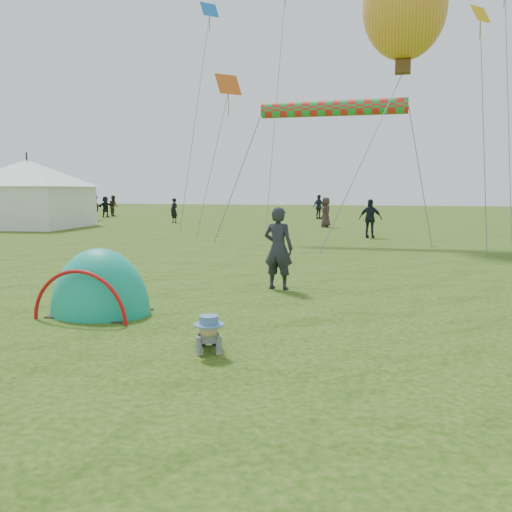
% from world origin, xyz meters
% --- Properties ---
extents(ground, '(140.00, 140.00, 0.00)m').
position_xyz_m(ground, '(0.00, 0.00, 0.00)').
color(ground, '#133C07').
extents(crawling_toddler, '(0.71, 0.84, 0.55)m').
position_xyz_m(crawling_toddler, '(-0.43, -0.24, 0.27)').
color(crawling_toddler, black).
rests_on(crawling_toddler, ground).
extents(popup_tent, '(1.81, 1.51, 2.29)m').
position_xyz_m(popup_tent, '(-3.02, 1.50, 0.00)').
color(popup_tent, teal).
rests_on(popup_tent, ground).
extents(standing_adult, '(0.71, 0.53, 1.78)m').
position_xyz_m(standing_adult, '(-0.56, 4.67, 0.89)').
color(standing_adult, '#24262E').
rests_on(standing_adult, ground).
extents(event_marquee, '(6.33, 6.33, 4.03)m').
position_xyz_m(event_marquee, '(-18.33, 20.56, 2.02)').
color(event_marquee, white).
rests_on(event_marquee, ground).
extents(crowd_person_2, '(0.95, 1.09, 1.76)m').
position_xyz_m(crowd_person_2, '(-3.94, 33.86, 0.88)').
color(crowd_person_2, '#26333E').
rests_on(crowd_person_2, ground).
extents(crowd_person_3, '(0.70, 1.18, 1.80)m').
position_xyz_m(crowd_person_3, '(-18.62, 28.00, 0.90)').
color(crowd_person_3, black).
rests_on(crowd_person_3, ground).
extents(crowd_person_5, '(1.13, 1.53, 1.60)m').
position_xyz_m(crowd_person_5, '(-20.16, 32.33, 0.80)').
color(crowd_person_5, black).
rests_on(crowd_person_5, ground).
extents(crowd_person_6, '(0.68, 0.57, 1.58)m').
position_xyz_m(crowd_person_6, '(-12.31, 27.07, 0.79)').
color(crowd_person_6, black).
rests_on(crowd_person_6, ground).
extents(crowd_person_8, '(1.05, 0.56, 1.71)m').
position_xyz_m(crowd_person_8, '(0.62, 18.38, 0.86)').
color(crowd_person_8, black).
rests_on(crowd_person_8, ground).
extents(crowd_person_13, '(1.02, 1.00, 1.66)m').
position_xyz_m(crowd_person_13, '(-20.29, 33.83, 0.83)').
color(crowd_person_13, '#372921').
rests_on(crowd_person_13, ground).
extents(crowd_person_16, '(0.82, 0.97, 1.69)m').
position_xyz_m(crowd_person_16, '(-2.23, 25.01, 0.85)').
color(crowd_person_16, '#392926').
rests_on(crowd_person_16, ground).
extents(balloon_kite, '(3.29, 3.29, 4.60)m').
position_xyz_m(balloon_kite, '(1.83, 16.77, 9.01)').
color(balloon_kite, yellow).
extents(rainbow_tube_kite, '(5.88, 0.64, 0.64)m').
position_xyz_m(rainbow_tube_kite, '(-0.85, 16.32, 5.40)').
color(rainbow_tube_kite, red).
extents(diamond_kite_2, '(0.91, 0.91, 0.74)m').
position_xyz_m(diamond_kite_2, '(4.85, 18.68, 9.30)').
color(diamond_kite_2, yellow).
extents(diamond_kite_4, '(1.07, 1.07, 0.87)m').
position_xyz_m(diamond_kite_4, '(-9.13, 25.20, 12.41)').
color(diamond_kite_4, blue).
extents(diamond_kite_6, '(1.36, 1.36, 1.11)m').
position_xyz_m(diamond_kite_6, '(-7.00, 21.89, 7.57)').
color(diamond_kite_6, '#DB5E19').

